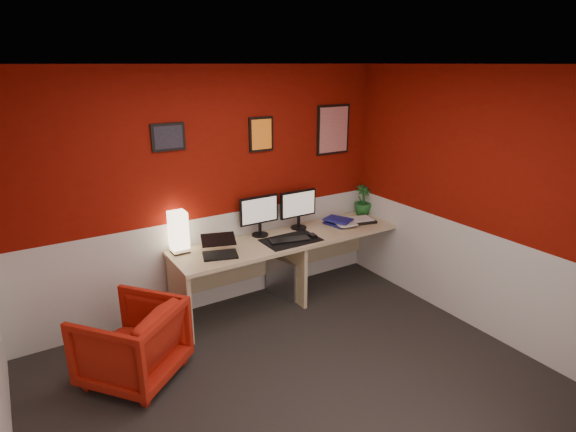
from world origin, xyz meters
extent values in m
cube|color=black|center=(0.00, 0.00, 0.00)|extent=(4.00, 3.50, 0.01)
cube|color=white|center=(0.00, 0.00, 2.50)|extent=(4.00, 3.50, 0.01)
cube|color=maroon|center=(0.00, 1.75, 1.25)|extent=(4.00, 0.01, 2.50)
cube|color=maroon|center=(0.00, -1.75, 1.25)|extent=(4.00, 0.01, 2.50)
cube|color=maroon|center=(2.00, 0.00, 1.25)|extent=(0.01, 3.50, 2.50)
cube|color=silver|center=(0.00, 1.75, 0.50)|extent=(4.00, 0.01, 1.00)
cube|color=silver|center=(2.00, 0.00, 0.50)|extent=(0.01, 3.50, 1.00)
cube|color=tan|center=(0.76, 1.41, 0.36)|extent=(2.60, 0.65, 0.73)
cube|color=#FFE5B2|center=(-0.40, 1.62, 0.93)|extent=(0.16, 0.16, 0.40)
cube|color=black|center=(-0.10, 1.33, 0.84)|extent=(0.38, 0.32, 0.22)
cube|color=black|center=(0.50, 1.62, 1.02)|extent=(0.45, 0.06, 0.58)
cube|color=black|center=(0.98, 1.59, 1.02)|extent=(0.45, 0.06, 0.58)
cube|color=black|center=(0.71, 1.32, 0.73)|extent=(0.60, 0.38, 0.01)
cube|color=black|center=(0.68, 1.30, 0.74)|extent=(0.44, 0.23, 0.02)
cube|color=black|center=(0.95, 1.27, 0.75)|extent=(0.07, 0.11, 0.03)
imported|color=navy|center=(1.32, 1.43, 0.74)|extent=(0.26, 0.31, 0.03)
imported|color=silver|center=(1.36, 1.41, 0.77)|extent=(0.28, 0.34, 0.02)
imported|color=navy|center=(1.32, 1.39, 0.79)|extent=(0.32, 0.36, 0.03)
cube|color=black|center=(1.70, 1.40, 0.74)|extent=(0.40, 0.32, 0.03)
imported|color=#19591E|center=(1.92, 1.59, 0.91)|extent=(0.21, 0.21, 0.37)
cube|color=#99999E|center=(0.76, 1.50, 0.23)|extent=(0.30, 0.48, 0.45)
imported|color=#B81A09|center=(-1.08, 0.93, 0.33)|extent=(1.01, 1.01, 0.66)
cube|color=black|center=(-0.39, 1.74, 1.85)|extent=(0.32, 0.02, 0.26)
cube|color=orange|center=(0.60, 1.74, 1.80)|extent=(0.28, 0.02, 0.36)
cube|color=red|center=(1.54, 1.74, 1.78)|extent=(0.44, 0.02, 0.56)
camera|label=1|loc=(-1.72, -2.53, 2.51)|focal=28.88mm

